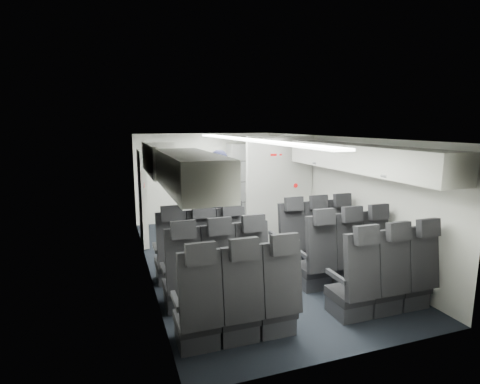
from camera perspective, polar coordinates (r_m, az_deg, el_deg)
cabin_shell at (r=6.44m, az=1.17°, el=-0.83°), size 3.41×6.01×2.16m
seat_row_front at (r=6.14m, az=2.89°, el=-8.34°), size 3.33×0.56×1.24m
seat_row_mid at (r=5.37m, az=6.56°, el=-11.19°), size 3.33×0.56×1.24m
seat_row_rear at (r=4.65m, az=11.53°, el=-14.89°), size 3.33×0.56×1.24m
overhead_bin_left_rear at (r=4.04m, az=-7.62°, el=3.04°), size 0.53×1.80×0.40m
overhead_bin_left_front_open at (r=5.76m, az=-11.53°, el=3.83°), size 0.64×1.70×0.72m
overhead_bin_right_rear at (r=5.35m, az=23.29°, el=4.04°), size 0.53×1.80×0.40m
overhead_bin_right_front at (r=6.74m, az=13.24°, el=5.71°), size 0.53×1.70×0.40m
bulkhead_partition at (r=7.55m, az=6.04°, el=0.39°), size 1.40×0.15×2.13m
galley_unit at (r=9.31m, az=0.84°, el=1.53°), size 0.85×0.52×1.90m
boarding_door at (r=7.63m, az=-14.62°, el=-0.71°), size 0.12×1.27×1.86m
flight_attendant at (r=7.86m, az=-2.90°, el=-0.30°), size 0.58×0.76×1.85m
carry_on_bag at (r=5.98m, az=-11.42°, el=4.56°), size 0.50×0.41×0.26m
papers at (r=7.85m, az=-1.47°, el=0.26°), size 0.18×0.05×0.13m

